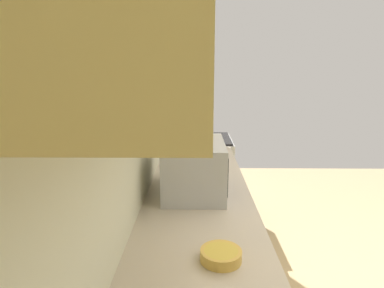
% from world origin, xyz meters
% --- Properties ---
extents(wall_back, '(4.49, 0.12, 2.75)m').
position_xyz_m(wall_back, '(0.00, 1.66, 1.37)').
color(wall_back, beige).
rests_on(wall_back, ground_plane).
extents(upper_cabinets, '(2.03, 0.31, 0.62)m').
position_xyz_m(upper_cabinets, '(-0.42, 1.44, 1.89)').
color(upper_cabinets, '#F6D981').
extents(oven_range, '(0.63, 0.69, 1.09)m').
position_xyz_m(oven_range, '(1.65, 1.26, 0.47)').
color(oven_range, '#B7BABF').
rests_on(oven_range, ground_plane).
extents(microwave, '(0.51, 0.37, 0.32)m').
position_xyz_m(microwave, '(0.16, 1.30, 1.06)').
color(microwave, '#B7BABF').
rests_on(microwave, counter_run).
extents(bowl, '(0.17, 0.17, 0.04)m').
position_xyz_m(bowl, '(-0.56, 1.20, 0.93)').
color(bowl, gold).
rests_on(bowl, counter_run).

